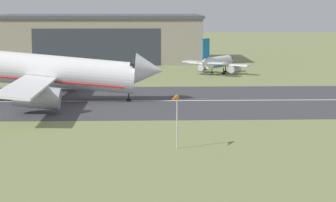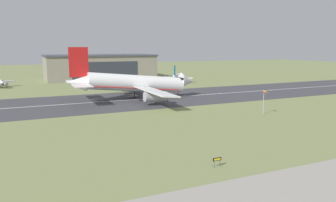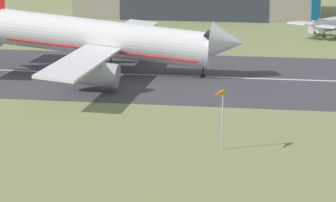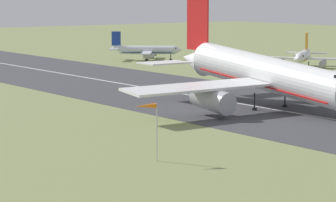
{
  "view_description": "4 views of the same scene",
  "coord_description": "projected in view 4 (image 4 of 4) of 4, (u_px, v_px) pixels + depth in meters",
  "views": [
    {
      "loc": [
        16.38,
        -13.55,
        18.65
      ],
      "look_at": [
        19.36,
        70.18,
        5.82
      ],
      "focal_mm": 70.0,
      "sensor_mm": 36.0,
      "label": 1
    },
    {
      "loc": [
        -41.7,
        -3.47,
        18.94
      ],
      "look_at": [
        -3.99,
        79.26,
        3.86
      ],
      "focal_mm": 35.0,
      "sensor_mm": 36.0,
      "label": 2
    },
    {
      "loc": [
        28.56,
        -17.72,
        25.81
      ],
      "look_at": [
        13.59,
        71.89,
        4.43
      ],
      "focal_mm": 85.0,
      "sensor_mm": 36.0,
      "label": 3
    },
    {
      "loc": [
        95.5,
        14.83,
        19.73
      ],
      "look_at": [
        -1.91,
        85.89,
        3.28
      ],
      "focal_mm": 85.0,
      "sensor_mm": 36.0,
      "label": 4
    }
  ],
  "objects": [
    {
      "name": "airplane_landing",
      "position": [
        268.0,
        75.0,
        135.8
      ],
      "size": [
        48.3,
        58.05,
        18.86
      ],
      "color": "white",
      "rests_on": "ground_plane"
    },
    {
      "name": "airplane_parked_centre",
      "position": [
        146.0,
        50.0,
        233.32
      ],
      "size": [
        20.73,
        20.29,
        8.47
      ],
      "color": "silver",
      "rests_on": "ground_plane"
    },
    {
      "name": "runway_strip",
      "position": [
        282.0,
        111.0,
        133.63
      ],
      "size": [
        415.78,
        40.5,
        0.06
      ],
      "primitive_type": "cube",
      "color": "#3D3D42",
      "rests_on": "ground_plane"
    },
    {
      "name": "runway_centreline",
      "position": [
        282.0,
        111.0,
        133.63
      ],
      "size": [
        374.21,
        0.7,
        0.01
      ],
      "primitive_type": "cube",
      "color": "silver",
      "rests_on": "runway_strip"
    },
    {
      "name": "airplane_parked_east",
      "position": [
        303.0,
        57.0,
        210.71
      ],
      "size": [
        19.35,
        17.84,
        8.99
      ],
      "color": "silver",
      "rests_on": "ground_plane"
    },
    {
      "name": "windsock_pole",
      "position": [
        147.0,
        110.0,
        92.58
      ],
      "size": [
        1.37,
        2.69,
        6.94
      ],
      "color": "#B7B7BC",
      "rests_on": "ground_plane"
    }
  ]
}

